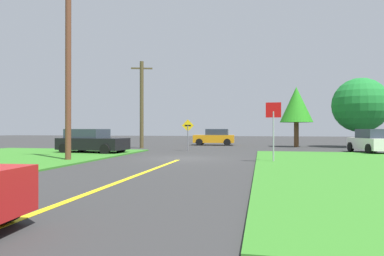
{
  "coord_description": "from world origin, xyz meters",
  "views": [
    {
      "loc": [
        4.24,
        -18.23,
        1.62
      ],
      "look_at": [
        -0.23,
        3.78,
        1.69
      ],
      "focal_mm": 31.85,
      "sensor_mm": 36.0,
      "label": 1
    }
  ],
  "objects_px": {
    "car_on_crossroad": "(372,141)",
    "pine_tree_center": "(296,105)",
    "car_approaching_junction": "(215,137)",
    "utility_pole_near": "(68,65)",
    "stop_sign": "(273,121)",
    "utility_pole_mid": "(142,104)",
    "parked_car_near_building": "(91,141)",
    "direction_sign": "(188,131)",
    "oak_tree_left": "(360,105)"
  },
  "relations": [
    {
      "from": "utility_pole_near",
      "to": "utility_pole_mid",
      "type": "bearing_deg",
      "value": 91.71
    },
    {
      "from": "car_on_crossroad",
      "to": "utility_pole_near",
      "type": "relative_size",
      "value": 0.44
    },
    {
      "from": "parked_car_near_building",
      "to": "utility_pole_near",
      "type": "distance_m",
      "value": 6.75
    },
    {
      "from": "parked_car_near_building",
      "to": "utility_pole_mid",
      "type": "relative_size",
      "value": 0.64
    },
    {
      "from": "stop_sign",
      "to": "oak_tree_left",
      "type": "distance_m",
      "value": 17.35
    },
    {
      "from": "oak_tree_left",
      "to": "car_on_crossroad",
      "type": "bearing_deg",
      "value": -99.31
    },
    {
      "from": "direction_sign",
      "to": "car_approaching_junction",
      "type": "bearing_deg",
      "value": 85.15
    },
    {
      "from": "pine_tree_center",
      "to": "stop_sign",
      "type": "bearing_deg",
      "value": -99.49
    },
    {
      "from": "utility_pole_mid",
      "to": "oak_tree_left",
      "type": "height_order",
      "value": "utility_pole_mid"
    },
    {
      "from": "car_approaching_junction",
      "to": "pine_tree_center",
      "type": "distance_m",
      "value": 8.46
    },
    {
      "from": "car_on_crossroad",
      "to": "pine_tree_center",
      "type": "xyz_separation_m",
      "value": [
        -4.17,
        7.27,
        2.99
      ]
    },
    {
      "from": "direction_sign",
      "to": "oak_tree_left",
      "type": "height_order",
      "value": "oak_tree_left"
    },
    {
      "from": "car_on_crossroad",
      "to": "utility_pole_mid",
      "type": "height_order",
      "value": "utility_pole_mid"
    },
    {
      "from": "parked_car_near_building",
      "to": "utility_pole_near",
      "type": "relative_size",
      "value": 0.5
    },
    {
      "from": "utility_pole_mid",
      "to": "oak_tree_left",
      "type": "bearing_deg",
      "value": 14.48
    },
    {
      "from": "stop_sign",
      "to": "car_approaching_junction",
      "type": "bearing_deg",
      "value": -72.05
    },
    {
      "from": "car_on_crossroad",
      "to": "utility_pole_mid",
      "type": "relative_size",
      "value": 0.57
    },
    {
      "from": "car_approaching_junction",
      "to": "utility_pole_near",
      "type": "relative_size",
      "value": 0.43
    },
    {
      "from": "car_on_crossroad",
      "to": "oak_tree_left",
      "type": "relative_size",
      "value": 0.69
    },
    {
      "from": "direction_sign",
      "to": "pine_tree_center",
      "type": "relative_size",
      "value": 0.43
    },
    {
      "from": "car_on_crossroad",
      "to": "pine_tree_center",
      "type": "distance_m",
      "value": 8.89
    },
    {
      "from": "utility_pole_mid",
      "to": "oak_tree_left",
      "type": "relative_size",
      "value": 1.2
    },
    {
      "from": "parked_car_near_building",
      "to": "direction_sign",
      "type": "height_order",
      "value": "direction_sign"
    },
    {
      "from": "pine_tree_center",
      "to": "parked_car_near_building",
      "type": "bearing_deg",
      "value": -141.85
    },
    {
      "from": "oak_tree_left",
      "to": "stop_sign",
      "type": "bearing_deg",
      "value": -117.3
    },
    {
      "from": "stop_sign",
      "to": "oak_tree_left",
      "type": "xyz_separation_m",
      "value": [
        7.92,
        15.35,
        1.7
      ]
    },
    {
      "from": "car_on_crossroad",
      "to": "pine_tree_center",
      "type": "relative_size",
      "value": 0.77
    },
    {
      "from": "parked_car_near_building",
      "to": "utility_pole_near",
      "type": "height_order",
      "value": "utility_pole_near"
    },
    {
      "from": "stop_sign",
      "to": "direction_sign",
      "type": "distance_m",
      "value": 9.92
    },
    {
      "from": "utility_pole_near",
      "to": "direction_sign",
      "type": "distance_m",
      "value": 10.59
    },
    {
      "from": "stop_sign",
      "to": "utility_pole_near",
      "type": "distance_m",
      "value": 10.58
    },
    {
      "from": "car_on_crossroad",
      "to": "direction_sign",
      "type": "bearing_deg",
      "value": 80.31
    },
    {
      "from": "car_on_crossroad",
      "to": "utility_pole_mid",
      "type": "distance_m",
      "value": 17.64
    },
    {
      "from": "car_on_crossroad",
      "to": "oak_tree_left",
      "type": "xyz_separation_m",
      "value": [
        1.22,
        7.45,
        2.92
      ]
    },
    {
      "from": "car_on_crossroad",
      "to": "direction_sign",
      "type": "distance_m",
      "value": 12.63
    },
    {
      "from": "utility_pole_near",
      "to": "utility_pole_mid",
      "type": "xyz_separation_m",
      "value": [
        -0.35,
        11.75,
        -1.07
      ]
    },
    {
      "from": "car_on_crossroad",
      "to": "pine_tree_center",
      "type": "bearing_deg",
      "value": 20.33
    },
    {
      "from": "utility_pole_mid",
      "to": "pine_tree_center",
      "type": "distance_m",
      "value": 13.79
    },
    {
      "from": "parked_car_near_building",
      "to": "pine_tree_center",
      "type": "xyz_separation_m",
      "value": [
        14.15,
        11.11,
        2.98
      ]
    },
    {
      "from": "stop_sign",
      "to": "oak_tree_left",
      "type": "height_order",
      "value": "oak_tree_left"
    },
    {
      "from": "parked_car_near_building",
      "to": "oak_tree_left",
      "type": "distance_m",
      "value": 22.75
    },
    {
      "from": "car_approaching_junction",
      "to": "direction_sign",
      "type": "height_order",
      "value": "direction_sign"
    },
    {
      "from": "utility_pole_mid",
      "to": "utility_pole_near",
      "type": "bearing_deg",
      "value": -88.29
    },
    {
      "from": "oak_tree_left",
      "to": "parked_car_near_building",
      "type": "bearing_deg",
      "value": -149.97
    },
    {
      "from": "car_approaching_junction",
      "to": "oak_tree_left",
      "type": "relative_size",
      "value": 0.67
    },
    {
      "from": "stop_sign",
      "to": "utility_pole_mid",
      "type": "height_order",
      "value": "utility_pole_mid"
    },
    {
      "from": "utility_pole_mid",
      "to": "parked_car_near_building",
      "type": "bearing_deg",
      "value": -99.86
    },
    {
      "from": "oak_tree_left",
      "to": "utility_pole_mid",
      "type": "bearing_deg",
      "value": -165.52
    },
    {
      "from": "direction_sign",
      "to": "oak_tree_left",
      "type": "xyz_separation_m",
      "value": [
        13.83,
        7.4,
        2.27
      ]
    },
    {
      "from": "parked_car_near_building",
      "to": "utility_pole_mid",
      "type": "height_order",
      "value": "utility_pole_mid"
    }
  ]
}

